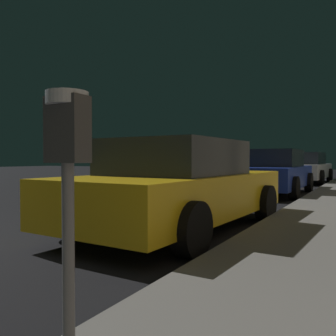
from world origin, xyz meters
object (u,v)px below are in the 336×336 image
at_px(car_yellow_cab, 180,186).
at_px(car_blue, 274,172).
at_px(car_white, 304,168).
at_px(parking_meter, 68,161).

xyz_separation_m(car_yellow_cab, car_blue, (0.00, 6.53, 0.00)).
xyz_separation_m(car_yellow_cab, car_white, (-0.00, 12.79, 0.01)).
bearing_deg(car_white, car_blue, -89.98).
height_order(car_yellow_cab, car_blue, same).
height_order(parking_meter, car_white, parking_meter).
bearing_deg(car_blue, car_yellow_cab, -90.02).
height_order(car_blue, car_white, same).
relative_size(parking_meter, car_white, 0.28).
distance_m(car_blue, car_white, 6.26).
bearing_deg(parking_meter, car_white, 94.97).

